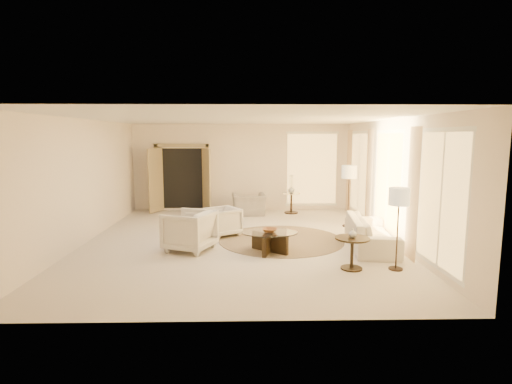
{
  "coord_description": "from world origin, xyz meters",
  "views": [
    {
      "loc": [
        0.19,
        -8.97,
        2.42
      ],
      "look_at": [
        0.4,
        0.4,
        1.1
      ],
      "focal_mm": 28.0,
      "sensor_mm": 36.0,
      "label": 1
    }
  ],
  "objects_px": {
    "sofa": "(371,232)",
    "side_table": "(291,201)",
    "floor_lamp_far": "(399,200)",
    "armchair_right": "(189,229)",
    "armchair_left": "(222,220)",
    "end_vase": "(353,233)",
    "accent_chair": "(249,201)",
    "coffee_table": "(270,239)",
    "side_vase": "(291,189)",
    "bowl": "(270,230)",
    "end_table": "(352,248)",
    "floor_lamp_near": "(349,175)"
  },
  "relations": [
    {
      "from": "sofa",
      "to": "side_table",
      "type": "bearing_deg",
      "value": 26.04
    },
    {
      "from": "side_table",
      "to": "floor_lamp_far",
      "type": "bearing_deg",
      "value": -76.27
    },
    {
      "from": "armchair_right",
      "to": "armchair_left",
      "type": "bearing_deg",
      "value": 176.96
    },
    {
      "from": "end_vase",
      "to": "sofa",
      "type": "bearing_deg",
      "value": 61.42
    },
    {
      "from": "sofa",
      "to": "end_vase",
      "type": "bearing_deg",
      "value": 158.7
    },
    {
      "from": "armchair_left",
      "to": "accent_chair",
      "type": "height_order",
      "value": "accent_chair"
    },
    {
      "from": "coffee_table",
      "to": "armchair_left",
      "type": "bearing_deg",
      "value": 126.57
    },
    {
      "from": "accent_chair",
      "to": "side_vase",
      "type": "relative_size",
      "value": 4.38
    },
    {
      "from": "bowl",
      "to": "side_vase",
      "type": "height_order",
      "value": "side_vase"
    },
    {
      "from": "accent_chair",
      "to": "bowl",
      "type": "xyz_separation_m",
      "value": [
        0.42,
        -4.04,
        0.04
      ]
    },
    {
      "from": "end_table",
      "to": "bowl",
      "type": "relative_size",
      "value": 2.03
    },
    {
      "from": "end_table",
      "to": "bowl",
      "type": "xyz_separation_m",
      "value": [
        -1.44,
        1.11,
        0.07
      ]
    },
    {
      "from": "armchair_right",
      "to": "bowl",
      "type": "distance_m",
      "value": 1.71
    },
    {
      "from": "armchair_left",
      "to": "floor_lamp_near",
      "type": "xyz_separation_m",
      "value": [
        3.32,
        0.91,
        1.02
      ]
    },
    {
      "from": "floor_lamp_near",
      "to": "side_vase",
      "type": "height_order",
      "value": "floor_lamp_near"
    },
    {
      "from": "sofa",
      "to": "end_vase",
      "type": "relative_size",
      "value": 13.62
    },
    {
      "from": "armchair_right",
      "to": "floor_lamp_far",
      "type": "relative_size",
      "value": 0.62
    },
    {
      "from": "sofa",
      "to": "side_table",
      "type": "relative_size",
      "value": 3.41
    },
    {
      "from": "floor_lamp_far",
      "to": "end_vase",
      "type": "xyz_separation_m",
      "value": [
        -0.8,
        0.05,
        -0.61
      ]
    },
    {
      "from": "end_table",
      "to": "floor_lamp_far",
      "type": "distance_m",
      "value": 1.19
    },
    {
      "from": "floor_lamp_near",
      "to": "bowl",
      "type": "xyz_separation_m",
      "value": [
        -2.24,
        -2.36,
        -0.93
      ]
    },
    {
      "from": "coffee_table",
      "to": "end_table",
      "type": "height_order",
      "value": "end_table"
    },
    {
      "from": "side_table",
      "to": "floor_lamp_far",
      "type": "distance_m",
      "value": 5.64
    },
    {
      "from": "armchair_right",
      "to": "side_table",
      "type": "height_order",
      "value": "armchair_right"
    },
    {
      "from": "armchair_right",
      "to": "end_table",
      "type": "bearing_deg",
      "value": 90.46
    },
    {
      "from": "sofa",
      "to": "coffee_table",
      "type": "distance_m",
      "value": 2.27
    },
    {
      "from": "armchair_right",
      "to": "end_table",
      "type": "distance_m",
      "value": 3.4
    },
    {
      "from": "armchair_right",
      "to": "side_vase",
      "type": "xyz_separation_m",
      "value": [
        2.62,
        4.07,
        0.29
      ]
    },
    {
      "from": "end_table",
      "to": "side_table",
      "type": "xyz_separation_m",
      "value": [
        -0.52,
        5.36,
        -0.01
      ]
    },
    {
      "from": "accent_chair",
      "to": "end_vase",
      "type": "distance_m",
      "value": 5.47
    },
    {
      "from": "accent_chair",
      "to": "floor_lamp_near",
      "type": "xyz_separation_m",
      "value": [
        2.66,
        -1.67,
        0.97
      ]
    },
    {
      "from": "side_vase",
      "to": "side_table",
      "type": "bearing_deg",
      "value": 63.43
    },
    {
      "from": "sofa",
      "to": "armchair_right",
      "type": "xyz_separation_m",
      "value": [
        -3.94,
        -0.17,
        0.14
      ]
    },
    {
      "from": "armchair_left",
      "to": "coffee_table",
      "type": "xyz_separation_m",
      "value": [
        1.08,
        -1.46,
        -0.11
      ]
    },
    {
      "from": "sofa",
      "to": "end_table",
      "type": "bearing_deg",
      "value": 158.7
    },
    {
      "from": "accent_chair",
      "to": "floor_lamp_far",
      "type": "bearing_deg",
      "value": 111.46
    },
    {
      "from": "sofa",
      "to": "bowl",
      "type": "distance_m",
      "value": 2.27
    },
    {
      "from": "armchair_right",
      "to": "floor_lamp_far",
      "type": "xyz_separation_m",
      "value": [
        3.94,
        -1.34,
        0.81
      ]
    },
    {
      "from": "armchair_right",
      "to": "floor_lamp_near",
      "type": "xyz_separation_m",
      "value": [
        3.94,
        2.18,
        0.93
      ]
    },
    {
      "from": "armchair_left",
      "to": "end_table",
      "type": "height_order",
      "value": "armchair_left"
    },
    {
      "from": "armchair_right",
      "to": "floor_lamp_near",
      "type": "height_order",
      "value": "floor_lamp_near"
    },
    {
      "from": "accent_chair",
      "to": "bowl",
      "type": "height_order",
      "value": "accent_chair"
    },
    {
      "from": "end_table",
      "to": "side_vase",
      "type": "bearing_deg",
      "value": 95.55
    },
    {
      "from": "coffee_table",
      "to": "end_table",
      "type": "distance_m",
      "value": 1.82
    },
    {
      "from": "end_table",
      "to": "end_vase",
      "type": "bearing_deg",
      "value": -90.0
    },
    {
      "from": "armchair_left",
      "to": "end_table",
      "type": "relative_size",
      "value": 1.21
    },
    {
      "from": "end_vase",
      "to": "armchair_right",
      "type": "bearing_deg",
      "value": 157.57
    },
    {
      "from": "coffee_table",
      "to": "side_table",
      "type": "xyz_separation_m",
      "value": [
        0.92,
        4.26,
        0.12
      ]
    },
    {
      "from": "floor_lamp_far",
      "to": "side_vase",
      "type": "bearing_deg",
      "value": 103.73
    },
    {
      "from": "armchair_left",
      "to": "side_vase",
      "type": "height_order",
      "value": "side_vase"
    }
  ]
}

